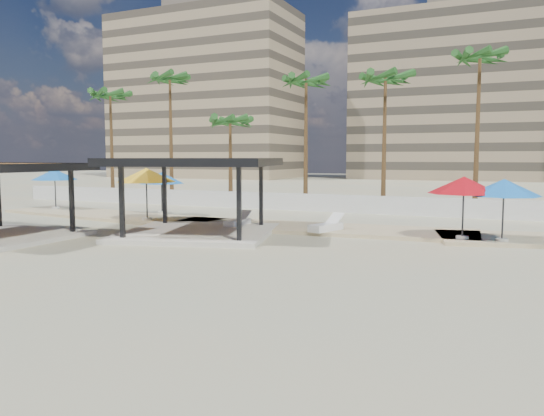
# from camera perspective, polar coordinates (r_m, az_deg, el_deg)

# --- Properties ---
(ground) EXTENTS (200.00, 200.00, 0.00)m
(ground) POSITION_cam_1_polar(r_m,az_deg,el_deg) (21.92, -6.74, -4.35)
(ground) COLOR tan
(ground) RESTS_ON ground
(promenade) EXTENTS (44.45, 7.97, 0.24)m
(promenade) POSITION_cam_1_polar(r_m,az_deg,el_deg) (27.95, 4.99, -2.09)
(promenade) COLOR #C6B284
(promenade) RESTS_ON ground
(boundary_wall) EXTENTS (56.00, 0.30, 1.20)m
(boundary_wall) POSITION_cam_1_polar(r_m,az_deg,el_deg) (36.37, 6.41, 0.50)
(boundary_wall) COLOR silver
(boundary_wall) RESTS_ON ground
(building_west) EXTENTS (34.00, 16.00, 32.40)m
(building_west) POSITION_cam_1_polar(r_m,az_deg,el_deg) (102.18, -7.26, 11.90)
(building_west) COLOR #937F60
(building_west) RESTS_ON ground
(building_mid) EXTENTS (38.00, 16.00, 30.40)m
(building_mid) POSITION_cam_1_polar(r_m,az_deg,el_deg) (97.30, 20.48, 11.34)
(building_mid) COLOR #847259
(building_mid) RESTS_ON ground
(pavilion_central) EXTENTS (8.94, 8.94, 3.69)m
(pavilion_central) POSITION_cam_1_polar(r_m,az_deg,el_deg) (25.59, -8.04, 2.00)
(pavilion_central) COLOR beige
(pavilion_central) RESTS_ON ground
(umbrella_a) EXTENTS (3.76, 3.76, 2.74)m
(umbrella_a) POSITION_cam_1_polar(r_m,az_deg,el_deg) (39.60, -22.34, 3.34)
(umbrella_a) COLOR beige
(umbrella_a) RESTS_ON promenade
(umbrella_b) EXTENTS (3.48, 3.48, 2.95)m
(umbrella_b) POSITION_cam_1_polar(r_m,az_deg,el_deg) (30.73, -13.37, 3.44)
(umbrella_b) COLOR beige
(umbrella_b) RESTS_ON promenade
(umbrella_c) EXTENTS (3.38, 3.38, 2.73)m
(umbrella_c) POSITION_cam_1_polar(r_m,az_deg,el_deg) (24.36, 19.94, 2.31)
(umbrella_c) COLOR beige
(umbrella_c) RESTS_ON promenade
(umbrella_d) EXTENTS (3.21, 3.21, 2.65)m
(umbrella_d) POSITION_cam_1_polar(r_m,az_deg,el_deg) (24.29, 23.69, 2.01)
(umbrella_d) COLOR beige
(umbrella_d) RESTS_ON promenade
(umbrella_f) EXTENTS (3.86, 3.86, 2.60)m
(umbrella_f) POSITION_cam_1_polar(r_m,az_deg,el_deg) (34.33, -11.81, 3.16)
(umbrella_f) COLOR beige
(umbrella_f) RESTS_ON promenade
(lounger_a) EXTENTS (0.69, 1.94, 0.73)m
(lounger_a) POSITION_cam_1_polar(r_m,az_deg,el_deg) (27.78, -3.70, -1.51)
(lounger_a) COLOR white
(lounger_a) RESTS_ON promenade
(lounger_b) EXTENTS (1.29, 2.23, 0.80)m
(lounger_b) POSITION_cam_1_polar(r_m,az_deg,el_deg) (25.86, 5.87, -2.01)
(lounger_b) COLOR white
(lounger_b) RESTS_ON promenade
(palm_a) EXTENTS (3.00, 3.00, 9.93)m
(palm_a) POSITION_cam_1_polar(r_m,az_deg,el_deg) (49.14, -17.00, 11.07)
(palm_a) COLOR brown
(palm_a) RESTS_ON ground
(palm_b) EXTENTS (3.00, 3.00, 11.04)m
(palm_b) POSITION_cam_1_polar(r_m,az_deg,el_deg) (45.88, -10.92, 12.93)
(palm_b) COLOR brown
(palm_b) RESTS_ON ground
(palm_c) EXTENTS (3.00, 3.00, 7.32)m
(palm_c) POSITION_cam_1_polar(r_m,az_deg,el_deg) (41.86, -4.52, 8.93)
(palm_c) COLOR brown
(palm_c) RESTS_ON ground
(palm_d) EXTENTS (3.00, 3.00, 10.18)m
(palm_d) POSITION_cam_1_polar(r_m,az_deg,el_deg) (40.32, 3.69, 12.91)
(palm_d) COLOR brown
(palm_d) RESTS_ON ground
(palm_e) EXTENTS (3.00, 3.00, 9.93)m
(palm_e) POSITION_cam_1_polar(r_m,az_deg,el_deg) (38.10, 12.10, 12.89)
(palm_e) COLOR brown
(palm_e) RESTS_ON ground
(palm_f) EXTENTS (3.00, 3.00, 10.96)m
(palm_f) POSITION_cam_1_polar(r_m,az_deg,el_deg) (37.60, 21.45, 14.22)
(palm_f) COLOR brown
(palm_f) RESTS_ON ground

